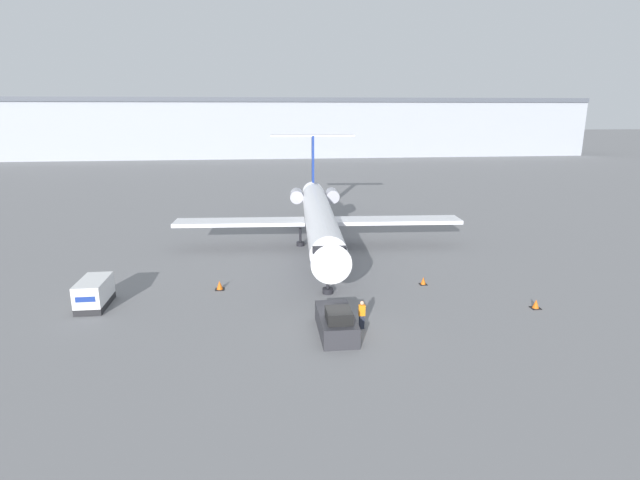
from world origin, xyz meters
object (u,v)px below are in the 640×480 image
at_px(pushback_tug, 336,322).
at_px(traffic_cone_left, 220,285).
at_px(airplane_main, 319,215).
at_px(luggage_cart, 94,293).
at_px(worker_near_tug, 362,314).
at_px(traffic_cone_right, 423,281).
at_px(traffic_cone_mid, 536,304).

distance_m(pushback_tug, traffic_cone_left, 11.49).
relative_size(airplane_main, luggage_cart, 8.67).
relative_size(pushback_tug, luggage_cart, 1.33).
distance_m(worker_near_tug, traffic_cone_right, 9.77).
relative_size(pushback_tug, traffic_cone_left, 6.79).
distance_m(airplane_main, luggage_cart, 21.71).
relative_size(airplane_main, worker_near_tug, 16.84).
bearing_deg(luggage_cart, airplane_main, 37.71).
distance_m(pushback_tug, worker_near_tug, 1.75).
relative_size(worker_near_tug, traffic_cone_left, 2.63).
xyz_separation_m(pushback_tug, traffic_cone_left, (-7.63, 8.58, -0.40)).
xyz_separation_m(worker_near_tug, traffic_cone_mid, (12.49, 1.83, -0.67)).
distance_m(airplane_main, traffic_cone_right, 13.73).
height_order(pushback_tug, traffic_cone_left, pushback_tug).
bearing_deg(pushback_tug, airplane_main, 86.53).
bearing_deg(traffic_cone_left, traffic_cone_mid, -16.06).
height_order(traffic_cone_left, traffic_cone_right, traffic_cone_left).
bearing_deg(pushback_tug, traffic_cone_left, 131.65).
bearing_deg(luggage_cart, traffic_cone_left, 16.17).
bearing_deg(traffic_cone_mid, traffic_cone_right, 137.83).
bearing_deg(traffic_cone_left, airplane_main, 50.84).
height_order(luggage_cart, worker_near_tug, luggage_cart).
bearing_deg(pushback_tug, traffic_cone_mid, 9.26).
bearing_deg(traffic_cone_right, pushback_tug, -135.57).
bearing_deg(traffic_cone_left, worker_near_tug, -41.09).
bearing_deg(traffic_cone_right, airplane_main, 120.72).
xyz_separation_m(airplane_main, traffic_cone_mid, (12.98, -17.08, -2.98)).
relative_size(traffic_cone_left, traffic_cone_right, 1.16).
bearing_deg(luggage_cart, pushback_tug, -21.23).
height_order(luggage_cart, traffic_cone_right, luggage_cart).
xyz_separation_m(airplane_main, worker_near_tug, (0.49, -18.91, -2.31)).
xyz_separation_m(pushback_tug, luggage_cart, (-15.91, 6.18, 0.24)).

